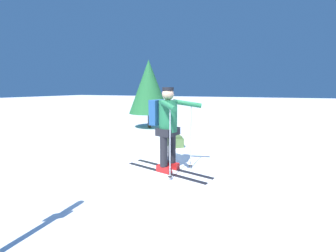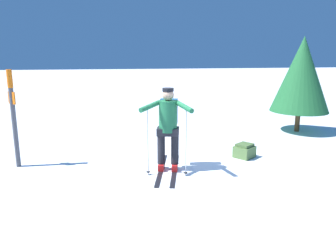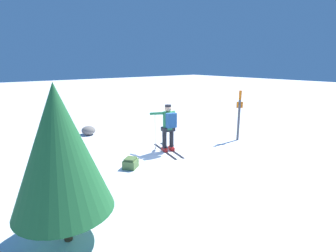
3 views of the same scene
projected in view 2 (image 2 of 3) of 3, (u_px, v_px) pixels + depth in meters
The scene contains 5 objects.
ground_plane at pixel (187, 162), 6.92m from camera, with size 80.00×80.00×0.00m, color white.
skier at pixel (168, 123), 6.29m from camera, with size 1.85×0.97×1.62m.
dropped_backpack at pixel (244, 151), 7.22m from camera, with size 0.53×0.54×0.31m.
trail_marker at pixel (13, 111), 6.42m from camera, with size 0.19×0.18×1.95m.
pine_tree at pixel (302, 74), 9.28m from camera, with size 1.63×1.63×2.72m.
Camera 2 is at (-6.43, 1.47, 2.27)m, focal length 35.00 mm.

